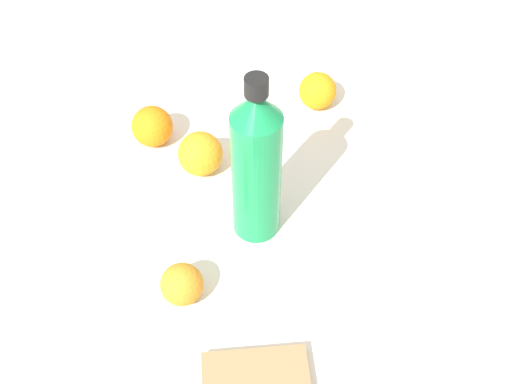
{
  "coord_description": "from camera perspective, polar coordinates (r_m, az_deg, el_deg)",
  "views": [
    {
      "loc": [
        -0.63,
        -0.07,
        0.81
      ],
      "look_at": [
        -0.01,
        0.0,
        0.08
      ],
      "focal_mm": 45.22,
      "sensor_mm": 36.0,
      "label": 1
    }
  ],
  "objects": [
    {
      "name": "ground_plane",
      "position": [
        1.03,
        0.07,
        -2.63
      ],
      "size": [
        2.4,
        2.4,
        0.0
      ],
      "primitive_type": "plane",
      "color": "silver"
    },
    {
      "name": "orange_1",
      "position": [
        1.08,
        -4.94,
        3.39
      ],
      "size": [
        0.08,
        0.08,
        0.08
      ],
      "primitive_type": "sphere",
      "color": "orange",
      "rests_on": "ground_plane"
    },
    {
      "name": "water_bottle",
      "position": [
        0.92,
        -0.0,
        2.35
      ],
      "size": [
        0.07,
        0.07,
        0.3
      ],
      "rotation": [
        0.0,
        0.0,
        1.82
      ],
      "color": "#198C4C",
      "rests_on": "ground_plane"
    },
    {
      "name": "orange_0",
      "position": [
        0.93,
        -6.57,
        -8.11
      ],
      "size": [
        0.06,
        0.06,
        0.06
      ],
      "primitive_type": "sphere",
      "color": "orange",
      "rests_on": "ground_plane"
    },
    {
      "name": "orange_2",
      "position": [
        1.2,
        5.47,
        8.9
      ],
      "size": [
        0.07,
        0.07,
        0.07
      ],
      "primitive_type": "sphere",
      "color": "orange",
      "rests_on": "ground_plane"
    },
    {
      "name": "orange_3",
      "position": [
        1.14,
        -9.17,
        5.76
      ],
      "size": [
        0.07,
        0.07,
        0.07
      ],
      "primitive_type": "sphere",
      "color": "orange",
      "rests_on": "ground_plane"
    }
  ]
}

